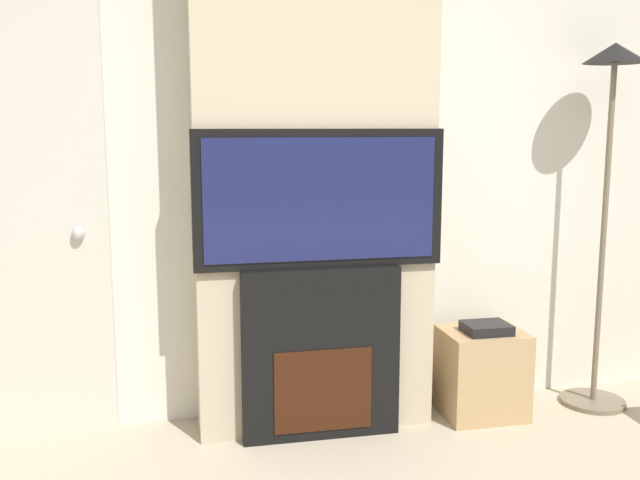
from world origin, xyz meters
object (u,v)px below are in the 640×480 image
fireplace (320,353)px  media_stand (482,372)px  floor_lamp (609,148)px  television (320,199)px

fireplace → media_stand: (0.87, 0.06, -0.18)m
fireplace → media_stand: size_ratio=1.66×
floor_lamp → media_stand: size_ratio=3.79×
fireplace → television: (0.00, -0.00, 0.74)m
fireplace → floor_lamp: floor_lamp is taller
fireplace → television: 0.74m
fireplace → floor_lamp: 1.81m
television → media_stand: size_ratio=2.35×
television → fireplace: bearing=90.0°
floor_lamp → television: bearing=-177.4°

